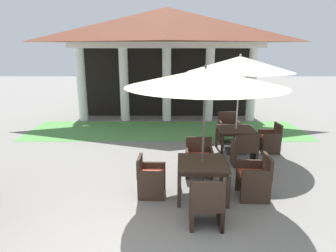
% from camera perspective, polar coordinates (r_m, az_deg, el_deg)
% --- Properties ---
extents(ground_plane, '(60.00, 60.00, 0.00)m').
position_cam_1_polar(ground_plane, '(4.86, -0.90, -21.61)').
color(ground_plane, gray).
extents(background_pavilion, '(8.29, 2.90, 4.53)m').
position_cam_1_polar(background_pavilion, '(12.16, -0.51, 17.56)').
color(background_pavilion, white).
rests_on(background_pavilion, ground).
extents(lawn_strip, '(10.09, 2.79, 0.01)m').
position_cam_1_polar(lawn_strip, '(10.76, -0.52, -0.84)').
color(lawn_strip, '#519347').
rests_on(lawn_strip, ground).
extents(patio_table_near_foreground, '(1.02, 1.02, 0.74)m').
position_cam_1_polar(patio_table_near_foreground, '(5.85, 6.57, -7.89)').
color(patio_table_near_foreground, '#38281E').
rests_on(patio_table_near_foreground, ground).
extents(patio_umbrella_near_foreground, '(2.99, 2.99, 2.62)m').
position_cam_1_polar(patio_umbrella_near_foreground, '(5.43, 7.11, 9.29)').
color(patio_umbrella_near_foreground, '#2D2D2D').
rests_on(patio_umbrella_near_foreground, ground).
extents(patio_chair_near_foreground_east, '(0.60, 0.63, 0.88)m').
position_cam_1_polar(patio_chair_near_foreground_east, '(6.11, 16.53, -9.69)').
color(patio_chair_near_foreground_east, '#38281E').
rests_on(patio_chair_near_foreground_east, ground).
extents(patio_chair_near_foreground_south, '(0.58, 0.55, 0.90)m').
position_cam_1_polar(patio_chair_near_foreground_south, '(5.01, 7.40, -14.99)').
color(patio_chair_near_foreground_south, '#38281E').
rests_on(patio_chair_near_foreground_south, ground).
extents(patio_chair_near_foreground_west, '(0.56, 0.56, 0.82)m').
position_cam_1_polar(patio_chair_near_foreground_west, '(5.96, -3.74, -10.02)').
color(patio_chair_near_foreground_west, '#38281E').
rests_on(patio_chair_near_foreground_west, ground).
extents(patio_chair_near_foreground_north, '(0.65, 0.54, 0.88)m').
position_cam_1_polar(patio_chair_near_foreground_north, '(6.91, 5.88, -6.26)').
color(patio_chair_near_foreground_north, '#38281E').
rests_on(patio_chair_near_foreground_north, ground).
extents(patio_table_mid_left, '(1.01, 1.01, 0.71)m').
position_cam_1_polar(patio_table_mid_left, '(8.57, 13.00, -1.02)').
color(patio_table_mid_left, '#38281E').
rests_on(patio_table_mid_left, ground).
extents(patio_umbrella_mid_left, '(2.89, 2.89, 2.79)m').
position_cam_1_polar(patio_umbrella_mid_left, '(8.27, 13.76, 11.61)').
color(patio_umbrella_mid_left, '#2D2D2D').
rests_on(patio_umbrella_mid_left, ground).
extents(patio_chair_mid_left_east, '(0.52, 0.55, 0.85)m').
position_cam_1_polar(patio_chair_mid_left_east, '(8.92, 19.32, -2.39)').
color(patio_chair_mid_left_east, '#38281E').
rests_on(patio_chair_mid_left_east, ground).
extents(patio_chair_mid_left_north, '(0.63, 0.56, 0.94)m').
position_cam_1_polar(patio_chair_mid_left_north, '(9.58, 11.56, -0.43)').
color(patio_chair_mid_left_north, '#38281E').
rests_on(patio_chair_mid_left_north, ground).
extents(patio_chair_mid_left_south, '(0.61, 0.51, 0.85)m').
position_cam_1_polar(patio_chair_mid_left_south, '(7.68, 14.63, -4.56)').
color(patio_chair_mid_left_south, '#38281E').
rests_on(patio_chair_mid_left_south, ground).
extents(terracotta_urn, '(0.27, 0.27, 0.39)m').
position_cam_1_polar(terracotta_urn, '(9.44, 14.62, -2.57)').
color(terracotta_urn, '#9E5633').
rests_on(terracotta_urn, ground).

